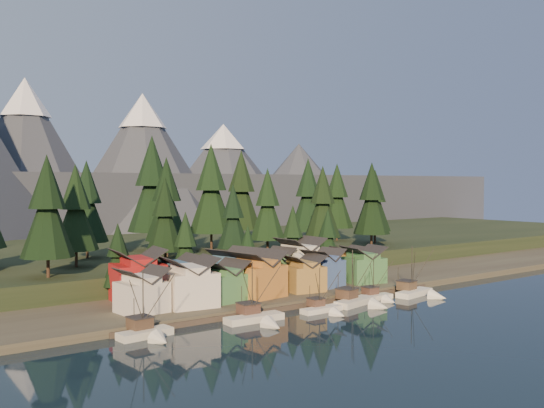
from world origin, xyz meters
TOP-DOWN VIEW (x-y plane):
  - ground at (0.00, 0.00)m, footprint 500.00×500.00m
  - shore_strip at (0.00, 40.00)m, footprint 400.00×50.00m
  - hillside at (0.00, 90.00)m, footprint 420.00×100.00m
  - dock at (0.00, 16.50)m, footprint 80.00×4.00m
  - mountain_ridge at (-4.20, 213.59)m, footprint 560.00×190.00m
  - boat_0 at (-34.79, 11.05)m, footprint 9.76×10.47m
  - boat_2 at (-13.78, 9.25)m, footprint 11.95×12.93m
  - boat_3 at (1.85, 8.37)m, footprint 9.44×10.28m
  - boat_4 at (12.32, 9.15)m, footprint 11.69×12.28m
  - boat_5 at (19.83, 11.11)m, footprint 8.75×9.46m
  - boat_6 at (30.64, 8.67)m, footprint 11.56×12.23m
  - house_front_0 at (-29.91, 24.15)m, footprint 8.90×8.48m
  - house_front_1 at (-20.03, 23.44)m, footprint 10.43×10.10m
  - house_front_2 at (-11.84, 24.50)m, footprint 9.54×9.60m
  - house_front_3 at (-3.42, 23.75)m, footprint 10.75×10.36m
  - house_front_4 at (8.72, 23.50)m, footprint 9.13×9.65m
  - house_front_5 at (15.91, 24.82)m, footprint 9.56×8.94m
  - house_front_6 at (28.02, 23.78)m, footprint 10.23×9.84m
  - house_back_0 at (-25.96, 34.67)m, footprint 10.97×10.63m
  - house_back_1 at (-17.71, 33.43)m, footprint 8.66×8.75m
  - house_back_2 at (-4.66, 31.91)m, footprint 10.88×10.33m
  - house_back_3 at (7.79, 33.46)m, footprint 10.01×9.27m
  - house_back_4 at (16.53, 34.08)m, footprint 10.07×9.68m
  - house_back_5 at (29.89, 31.07)m, footprint 8.15×8.22m
  - tree_hill_2 at (-40.00, 48.00)m, footprint 11.03×11.03m
  - tree_hill_3 at (-30.00, 60.00)m, footprint 10.42×10.42m
  - tree_hill_4 at (-22.00, 75.00)m, footprint 11.03×11.03m
  - tree_hill_5 at (-12.00, 50.00)m, footprint 9.10×9.10m
  - tree_hill_6 at (-4.00, 65.00)m, footprint 11.43×11.43m
  - tree_hill_7 at (6.00, 48.00)m, footprint 8.37×8.37m
  - tree_hill_8 at (14.00, 72.00)m, footprint 13.45×13.45m
  - tree_hill_9 at (22.00, 55.00)m, footprint 10.26×10.26m
  - tree_hill_10 at (30.00, 80.00)m, footprint 12.97×12.97m
  - tree_hill_11 at (38.00, 50.00)m, footprint 10.60×10.60m
  - tree_hill_12 at (46.00, 66.00)m, footprint 11.83×11.83m
  - tree_hill_13 at (56.00, 48.00)m, footprint 11.19×11.19m
  - tree_hill_14 at (64.00, 72.00)m, footprint 11.37×11.37m
  - tree_hill_15 at (0.00, 82.00)m, footprint 14.45×14.45m
  - tree_hill_17 at (68.00, 58.00)m, footprint 10.34×10.34m
  - tree_shore_0 at (-28.00, 40.00)m, footprint 6.81×6.81m
  - tree_shore_1 at (-12.00, 40.00)m, footprint 7.64×7.64m
  - tree_shore_2 at (5.00, 40.00)m, footprint 6.04×6.04m
  - tree_shore_3 at (19.00, 40.00)m, footprint 7.98×7.98m
  - tree_shore_4 at (31.00, 40.00)m, footprint 7.44×7.44m

SIDE VIEW (x-z plane):
  - ground at x=0.00m, z-range 0.00..0.00m
  - dock at x=0.00m, z-range 0.00..1.00m
  - shore_strip at x=0.00m, z-range 0.00..1.50m
  - boat_3 at x=1.85m, z-range -3.15..6.68m
  - boat_5 at x=19.83m, z-range -3.13..6.98m
  - boat_2 at x=-13.78m, z-range -3.94..8.34m
  - boat_6 at x=30.64m, z-range -3.93..8.64m
  - boat_4 at x=12.32m, z-range -4.01..8.88m
  - boat_0 at x=-34.79m, z-range -3.70..8.65m
  - hillside at x=0.00m, z-range 0.00..6.00m
  - house_back_5 at x=29.89m, z-range 1.70..9.72m
  - house_front_4 at x=8.72m, z-range 1.71..9.80m
  - house_front_2 at x=-11.84m, z-range 1.71..9.96m
  - house_front_0 at x=-29.91m, z-range 1.71..10.07m
  - house_front_5 at x=15.91m, z-range 1.72..10.52m
  - house_back_3 at x=7.79m, z-range 1.72..10.52m
  - house_front_6 at x=28.02m, z-range 1.72..10.53m
  - house_back_1 at x=-17.71m, z-range 1.72..10.71m
  - house_front_1 at x=-20.03m, z-range 1.75..11.44m
  - house_back_2 at x=-4.66m, z-range 1.74..11.46m
  - house_front_3 at x=-3.42m, z-range 1.75..11.51m
  - house_back_0 at x=-25.96m, z-range 1.77..12.50m
  - house_back_4 at x=16.53m, z-range 1.77..12.51m
  - tree_shore_2 at x=5.00m, z-range 2.14..16.21m
  - tree_shore_0 at x=-28.00m, z-range 2.23..18.09m
  - tree_shore_4 at x=31.00m, z-range 2.30..19.64m
  - tree_shore_1 at x=-12.00m, z-range 2.32..20.13m
  - tree_shore_3 at x=19.00m, z-range 2.36..20.94m
  - tree_hill_7 at x=6.00m, z-range 6.90..26.40m
  - tree_hill_5 at x=-12.00m, z-range 6.98..28.18m
  - tree_hill_9 at x=22.00m, z-range 7.11..31.02m
  - tree_hill_17 at x=68.00m, z-range 7.12..31.20m
  - tree_hill_3 at x=-30.00m, z-range 7.13..31.41m
  - tree_hill_11 at x=38.00m, z-range 7.15..31.85m
  - tree_hill_2 at x=-40.00m, z-range 7.20..32.90m
  - tree_hill_4 at x=-22.00m, z-range 7.20..32.90m
  - tree_hill_13 at x=56.00m, z-range 7.22..33.27m
  - tree_hill_14 at x=64.00m, z-range 7.24..33.72m
  - tree_hill_6 at x=-4.00m, z-range 7.24..33.86m
  - tree_hill_12 at x=46.00m, z-range 7.29..34.85m
  - tree_hill_10 at x=30.00m, z-range 7.41..37.62m
  - tree_hill_8 at x=14.00m, z-range 7.47..38.79m
  - tree_hill_15 at x=0.00m, z-range 7.58..41.23m
  - mountain_ridge at x=-4.20m, z-range -18.94..71.06m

